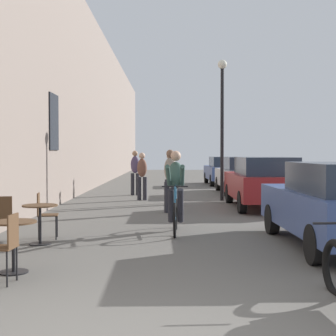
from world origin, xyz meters
The scene contains 15 objects.
building_facade_left centered at (-3.45, 14.00, 4.03)m, with size 0.54×68.00×8.06m.
cafe_table_near centered at (-1.87, 2.88, 0.52)m, with size 0.64×0.64×0.72m.
cafe_chair_near_toward_wall centered at (-1.79, 2.32, 0.52)m, with size 0.40×0.40×0.89m.
cafe_table_mid centered at (-2.05, 5.00, 0.52)m, with size 0.64×0.64×0.72m.
cafe_chair_mid_toward_street centered at (-2.13, 5.58, 0.52)m, with size 0.43×0.43×0.89m.
cafe_chair_mid_toward_wall centered at (-2.70, 4.92, 0.52)m, with size 0.44×0.44×0.89m.
cyclist_on_bicycle centered at (0.44, 6.38, 0.81)m, with size 0.52×1.76×1.74m.
pedestrian_near centered at (0.34, 9.69, 0.99)m, with size 0.36×0.27×1.76m.
pedestrian_mid centered at (0.34, 11.73, 0.94)m, with size 0.34×0.25×1.67m.
pedestrian_far centered at (-0.64, 13.28, 0.94)m, with size 0.34×0.24×1.67m.
pedestrian_furthest centered at (-1.02, 15.35, 0.99)m, with size 0.34×0.24×1.75m.
street_lamp centered at (2.17, 13.21, 3.11)m, with size 0.32×0.32×4.90m.
parked_car_second centered at (3.13, 10.84, 0.80)m, with size 1.84×4.33×1.54m.
parked_car_third centered at (3.31, 16.09, 0.78)m, with size 1.83×4.24×1.50m.
parked_car_fourth centered at (3.20, 21.52, 0.76)m, with size 1.83×4.16×1.46m.
Camera 1 is at (0.28, -3.86, 1.67)m, focal length 52.27 mm.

